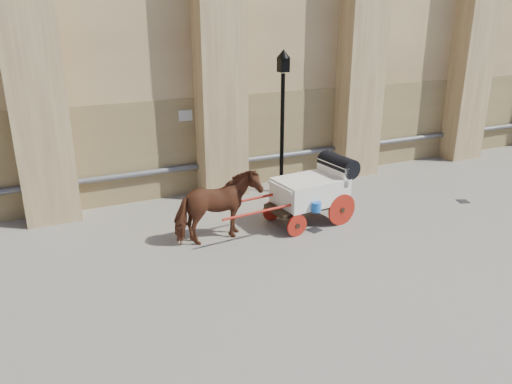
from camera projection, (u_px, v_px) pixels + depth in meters
name	position (u px, v px, depth m)	size (l,w,h in m)	color
ground	(308.00, 230.00, 13.12)	(90.00, 90.00, 0.00)	slate
horse	(218.00, 208.00, 12.20)	(0.96, 2.11, 1.78)	brown
carriage	(314.00, 188.00, 13.39)	(4.11, 1.54, 1.76)	black
street_lamp	(282.00, 119.00, 15.16)	(0.41, 0.41, 4.39)	black
drain_grate_near	(314.00, 230.00, 13.11)	(0.32, 0.32, 0.01)	black
drain_grate_far	(463.00, 201.00, 15.10)	(0.32, 0.32, 0.01)	black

